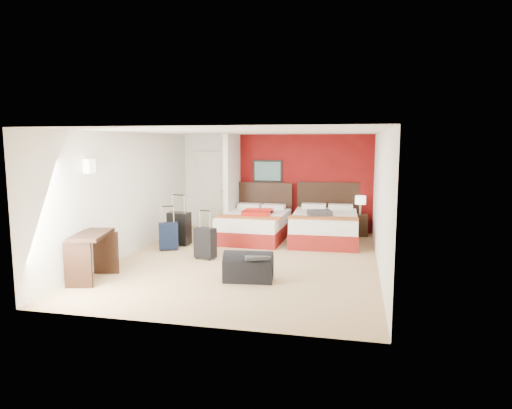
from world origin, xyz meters
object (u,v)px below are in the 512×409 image
(suitcase_black, at_px, (179,229))
(desk, at_px, (93,257))
(red_suitcase_open, at_px, (258,212))
(table_lamp, at_px, (360,205))
(bed_left, at_px, (255,226))
(duffel_bag, at_px, (248,269))
(nightstand, at_px, (360,225))
(bed_right, at_px, (325,228))
(suitcase_navy, at_px, (168,237))
(suitcase_charcoal, at_px, (205,244))

(suitcase_black, bearing_deg, desk, -91.23)
(red_suitcase_open, relative_size, table_lamp, 1.90)
(bed_left, relative_size, duffel_bag, 2.50)
(duffel_bag, bearing_deg, nightstand, 60.44)
(red_suitcase_open, bearing_deg, nightstand, 18.97)
(duffel_bag, bearing_deg, desk, -173.87)
(bed_right, bearing_deg, table_lamp, 44.80)
(bed_left, xyz_separation_m, red_suitcase_open, (0.10, -0.10, 0.36))
(suitcase_navy, height_order, desk, desk)
(nightstand, relative_size, suitcase_navy, 0.94)
(bed_right, bearing_deg, suitcase_black, -162.29)
(duffel_bag, bearing_deg, bed_left, 94.84)
(bed_left, height_order, red_suitcase_open, red_suitcase_open)
(bed_left, bearing_deg, table_lamp, 23.58)
(bed_left, xyz_separation_m, duffel_bag, (0.62, -3.24, -0.10))
(desk, bearing_deg, red_suitcase_open, 48.19)
(bed_right, relative_size, suitcase_charcoal, 3.66)
(desk, bearing_deg, duffel_bag, -0.91)
(suitcase_black, distance_m, suitcase_charcoal, 1.41)
(nightstand, relative_size, suitcase_charcoal, 0.90)
(bed_right, relative_size, suitcase_navy, 3.83)
(nightstand, relative_size, desk, 0.54)
(suitcase_black, bearing_deg, duffel_bag, -39.37)
(red_suitcase_open, height_order, suitcase_charcoal, red_suitcase_open)
(table_lamp, bearing_deg, suitcase_navy, -148.61)
(bed_right, xyz_separation_m, nightstand, (0.81, 0.85, -0.06))
(bed_right, height_order, table_lamp, table_lamp)
(table_lamp, xyz_separation_m, desk, (-4.39, -4.75, -0.35))
(bed_right, height_order, suitcase_black, suitcase_black)
(nightstand, distance_m, desk, 6.47)
(nightstand, bearing_deg, bed_right, -135.83)
(desk, bearing_deg, bed_right, 34.51)
(table_lamp, xyz_separation_m, duffel_bag, (-1.84, -4.20, -0.55))
(table_lamp, distance_m, suitcase_navy, 4.74)
(bed_left, distance_m, duffel_bag, 3.30)
(bed_left, distance_m, suitcase_charcoal, 2.09)
(suitcase_black, relative_size, duffel_bag, 0.87)
(red_suitcase_open, xyz_separation_m, table_lamp, (2.36, 1.06, 0.09))
(bed_right, xyz_separation_m, table_lamp, (0.81, 0.85, 0.44))
(nightstand, height_order, duffel_bag, nightstand)
(suitcase_black, distance_m, desk, 2.83)
(nightstand, distance_m, suitcase_charcoal, 4.24)
(bed_right, xyz_separation_m, suitcase_black, (-3.17, -1.11, 0.04))
(suitcase_charcoal, relative_size, suitcase_navy, 1.05)
(bed_left, height_order, table_lamp, table_lamp)
(suitcase_charcoal, bearing_deg, desk, -113.95)
(bed_left, bearing_deg, red_suitcase_open, -42.81)
(bed_left, xyz_separation_m, suitcase_black, (-1.52, -0.99, 0.05))
(bed_right, relative_size, table_lamp, 4.62)
(nightstand, bearing_deg, suitcase_navy, -150.76)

